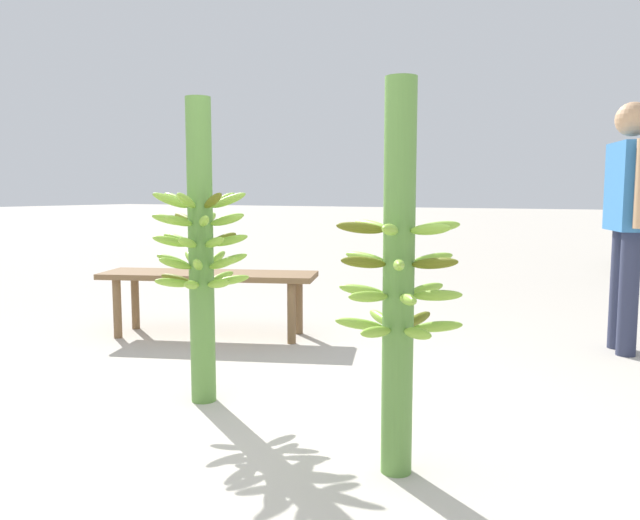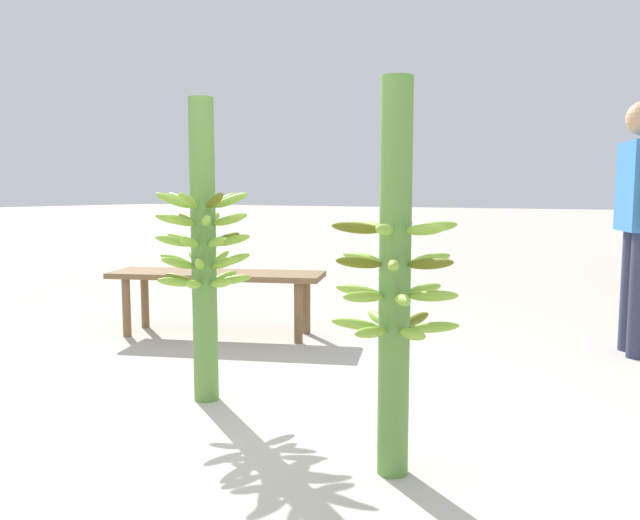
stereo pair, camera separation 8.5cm
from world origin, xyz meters
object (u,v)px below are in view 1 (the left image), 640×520
Objects in this scene: banana_stalk_center at (399,280)px; market_bench at (209,281)px; vendor_person at (628,206)px; banana_stalk_left at (201,249)px.

market_bench is at bearing 143.69° from banana_stalk_center.
vendor_person is 1.01× the size of market_bench.
banana_stalk_left is at bearing 164.89° from banana_stalk_center.
vendor_person is (0.69, 2.40, 0.23)m from banana_stalk_center.
market_bench is (-2.73, -0.90, -0.56)m from vendor_person.
vendor_person reaches higher than banana_stalk_center.
banana_stalk_center is 0.91× the size of market_bench.
banana_stalk_left is 1.21m from banana_stalk_center.
market_bench is at bearing -89.85° from vendor_person.
banana_stalk_left is 0.94× the size of market_bench.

